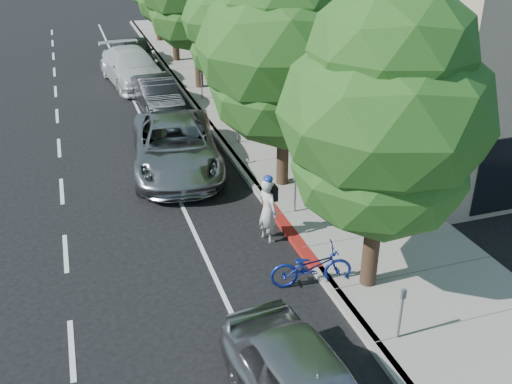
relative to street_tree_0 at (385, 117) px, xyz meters
name	(u,v)px	position (x,y,z in m)	size (l,w,h in m)	color
ground	(303,252)	(-0.90, 2.00, -4.47)	(120.00, 120.00, 0.00)	black
sidewalk	(279,139)	(1.40, 10.00, -4.40)	(4.60, 56.00, 0.15)	gray
curb	(225,145)	(-0.90, 10.00, -4.40)	(0.30, 56.00, 0.15)	#9E998E
curb_red_segment	(290,232)	(-0.90, 3.00, -4.40)	(0.32, 4.00, 0.15)	maroon
storefront_building	(340,5)	(8.70, 20.00, -0.97)	(10.00, 36.00, 7.00)	tan
street_tree_0	(385,117)	(0.00, 0.00, 0.00)	(4.74, 4.74, 7.34)	black
street_tree_1	(285,49)	(0.00, 6.00, 0.16)	(5.50, 5.50, 7.78)	black
street_tree_2	(230,21)	(0.00, 12.00, -0.02)	(3.87, 3.87, 7.06)	black
cyclist	(268,210)	(-1.60, 2.94, -3.53)	(0.69, 0.45, 1.89)	silver
bicycle	(311,267)	(-1.30, 0.55, -3.93)	(0.72, 2.06, 1.08)	navy
silver_suv	(175,146)	(-3.10, 8.55, -3.59)	(2.94, 6.37, 1.77)	#99989D
dark_sedan	(157,95)	(-2.61, 15.31, -3.71)	(1.61, 4.61, 1.52)	black
white_pickup	(132,67)	(-3.10, 20.13, -3.57)	(2.53, 6.22, 1.81)	silver
dark_suv_far	(138,52)	(-2.27, 24.18, -3.70)	(1.83, 4.55, 1.55)	black
pedestrian	(253,118)	(0.40, 10.40, -3.54)	(0.76, 0.60, 1.57)	black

